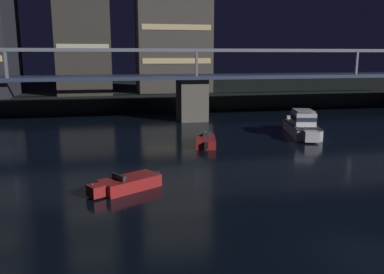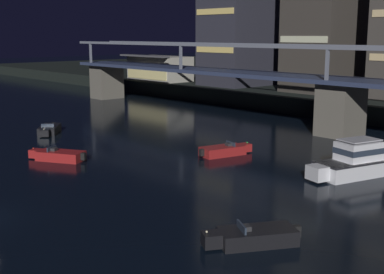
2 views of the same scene
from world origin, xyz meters
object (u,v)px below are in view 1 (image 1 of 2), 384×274
Objects in this scene: cabin_cruiser_near_left at (302,125)px; speedboat_mid_center at (206,141)px; tower_central at (172,12)px; speedboat_near_center at (127,184)px; river_bridge at (192,86)px.

speedboat_mid_center is at bearing -165.89° from cabin_cruiser_near_left.
tower_central reaches higher than speedboat_near_center.
cabin_cruiser_near_left is (9.76, -12.58, -3.47)m from river_bridge.
river_bridge is at bearing 70.12° from speedboat_near_center.
river_bridge is 10.11× the size of cabin_cruiser_near_left.
speedboat_mid_center is (-1.79, -15.48, -4.11)m from river_bridge.
river_bridge is 3.40× the size of tower_central.
speedboat_near_center and speedboat_mid_center have the same top height.
cabin_cruiser_near_left is at bearing -52.22° from river_bridge.
speedboat_mid_center is at bearing -96.58° from river_bridge.
speedboat_near_center is (-19.64, -14.74, -0.64)m from cabin_cruiser_near_left.
river_bridge is 22.57m from tower_central.
speedboat_near_center is (-10.36, -46.78, -15.54)m from tower_central.
tower_central is 38.31m from speedboat_mid_center.
river_bridge reaches higher than cabin_cruiser_near_left.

